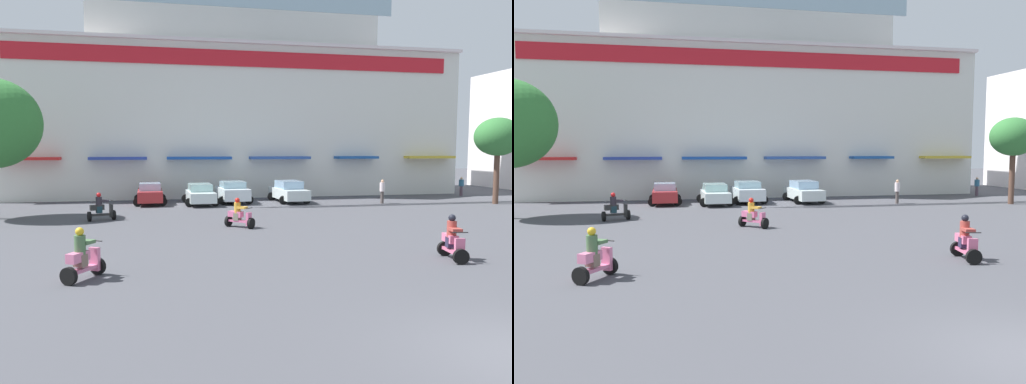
# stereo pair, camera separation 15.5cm
# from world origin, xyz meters

# --- Properties ---
(ground_plane) EXTENTS (128.00, 128.00, 0.00)m
(ground_plane) POSITION_xyz_m (0.00, 13.00, 0.00)
(ground_plane) COLOR #46464C
(colonial_building) EXTENTS (36.76, 14.19, 22.37)m
(colonial_building) POSITION_xyz_m (-0.00, 35.15, 9.69)
(colonial_building) COLOR silver
(colonial_building) RESTS_ON ground
(plaza_tree_1) EXTENTS (3.23, 2.81, 5.95)m
(plaza_tree_1) POSITION_xyz_m (16.49, 22.42, 4.58)
(plaza_tree_1) COLOR brown
(plaza_tree_1) RESTS_ON ground
(parked_car_0) EXTENTS (2.25, 4.01, 1.47)m
(parked_car_0) POSITION_xyz_m (-6.99, 27.03, 0.75)
(parked_car_0) COLOR #AE282B
(parked_car_0) RESTS_ON ground
(parked_car_1) EXTENTS (2.38, 4.42, 1.43)m
(parked_car_1) POSITION_xyz_m (-3.64, 26.18, 0.73)
(parked_car_1) COLOR silver
(parked_car_1) RESTS_ON ground
(parked_car_2) EXTENTS (2.52, 3.97, 1.52)m
(parked_car_2) POSITION_xyz_m (-1.27, 26.86, 0.77)
(parked_car_2) COLOR white
(parked_car_2) RESTS_ON ground
(parked_car_3) EXTENTS (2.47, 4.53, 1.54)m
(parked_car_3) POSITION_xyz_m (2.72, 26.41, 0.77)
(parked_car_3) COLOR silver
(parked_car_3) RESTS_ON ground
(scooter_rider_0) EXTENTS (0.78, 1.56, 1.57)m
(scooter_rider_0) POSITION_xyz_m (3.29, 7.48, 0.65)
(scooter_rider_0) COLOR black
(scooter_rider_0) RESTS_ON ground
(scooter_rider_2) EXTENTS (1.42, 1.40, 1.45)m
(scooter_rider_2) POSITION_xyz_m (-2.72, 15.91, 0.59)
(scooter_rider_2) COLOR black
(scooter_rider_2) RESTS_ON ground
(scooter_rider_3) EXTENTS (1.51, 0.94, 1.51)m
(scooter_rider_3) POSITION_xyz_m (-9.52, 19.68, 0.63)
(scooter_rider_3) COLOR black
(scooter_rider_3) RESTS_ON ground
(scooter_rider_4) EXTENTS (1.18, 1.50, 1.57)m
(scooter_rider_4) POSITION_xyz_m (-8.84, 7.35, 0.65)
(scooter_rider_4) COLOR black
(scooter_rider_4) RESTS_ON ground
(pedestrian_0) EXTENTS (0.39, 0.39, 1.67)m
(pedestrian_0) POSITION_xyz_m (8.88, 24.23, 0.95)
(pedestrian_0) COLOR #524845
(pedestrian_0) RESTS_ON ground
(pedestrian_1) EXTENTS (0.54, 0.54, 1.52)m
(pedestrian_1) POSITION_xyz_m (17.70, 28.09, 0.85)
(pedestrian_1) COLOR #533F4A
(pedestrian_1) RESTS_ON ground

